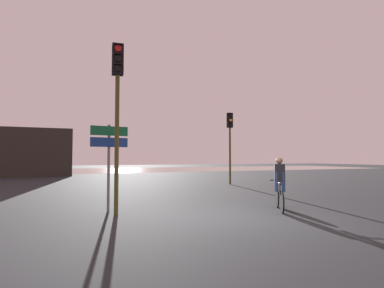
# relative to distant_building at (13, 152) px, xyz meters

# --- Properties ---
(ground_plane) EXTENTS (120.00, 120.00, 0.00)m
(ground_plane) POSITION_rel_distant_building_xyz_m (9.09, -22.97, -2.07)
(ground_plane) COLOR black
(water_strip) EXTENTS (80.00, 16.00, 0.01)m
(water_strip) POSITION_rel_distant_building_xyz_m (9.09, 10.00, -2.07)
(water_strip) COLOR #9E937F
(water_strip) RESTS_ON ground
(distant_building) EXTENTS (9.58, 4.00, 4.14)m
(distant_building) POSITION_rel_distant_building_xyz_m (0.00, 0.00, 0.00)
(distant_building) COLOR #2D2823
(distant_building) RESTS_ON ground
(traffic_light_far_right) EXTENTS (0.33, 0.35, 4.34)m
(traffic_light_far_right) POSITION_rel_distant_building_xyz_m (13.69, -13.92, 0.95)
(traffic_light_far_right) COLOR #4C4719
(traffic_light_far_right) RESTS_ON ground
(traffic_light_near_left) EXTENTS (0.33, 0.35, 4.89)m
(traffic_light_near_left) POSITION_rel_distant_building_xyz_m (5.99, -21.22, 1.30)
(traffic_light_near_left) COLOR #4C4719
(traffic_light_near_left) RESTS_ON ground
(direction_sign_post) EXTENTS (1.10, 0.17, 2.60)m
(direction_sign_post) POSITION_rel_distant_building_xyz_m (5.83, -20.70, -0.28)
(direction_sign_post) COLOR slate
(direction_sign_post) RESTS_ON ground
(cyclist) EXTENTS (0.89, 1.50, 1.62)m
(cyclist) POSITION_rel_distant_building_xyz_m (10.72, -22.38, -1.25)
(cyclist) COLOR black
(cyclist) RESTS_ON ground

